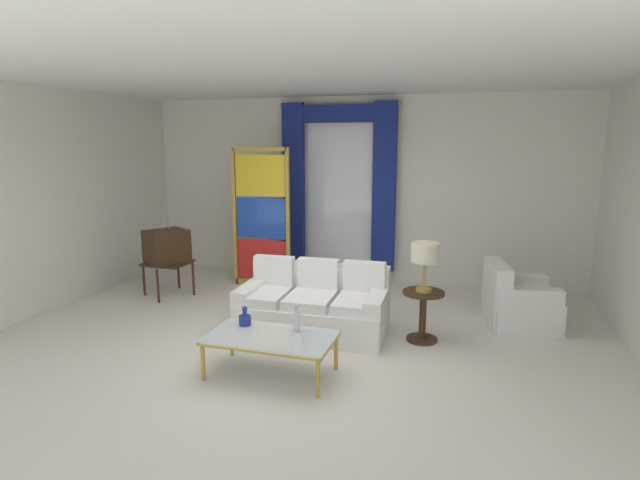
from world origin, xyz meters
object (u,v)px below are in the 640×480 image
peacock_figurine (279,282)px  bottle_blue_decanter (245,319)px  couch_white_long (315,306)px  coffee_table (271,339)px  table_lamp_brass (425,255)px  bottle_crystal_tall (297,321)px  armchair_white (516,304)px  vintage_tv (167,248)px  stained_glass_divider (261,221)px  round_side_table (423,311)px

peacock_figurine → bottle_blue_decanter: bearing=-77.0°
couch_white_long → coffee_table: bearing=-91.9°
table_lamp_brass → peacock_figurine: bearing=153.3°
bottle_crystal_tall → armchair_white: size_ratio=0.31×
bottle_blue_decanter → bottle_crystal_tall: bottle_crystal_tall is taller
vintage_tv → stained_glass_divider: stained_glass_divider is taller
couch_white_long → round_side_table: 1.30m
coffee_table → table_lamp_brass: size_ratio=2.19×
coffee_table → bottle_crystal_tall: bottle_crystal_tall is taller
bottle_crystal_tall → stained_glass_divider: size_ratio=0.13×
bottle_crystal_tall → bottle_blue_decanter: bearing=178.4°
armchair_white → table_lamp_brass: size_ratio=1.66×
coffee_table → peacock_figurine: size_ratio=2.08×
armchair_white → peacock_figurine: (-3.30, 0.28, -0.07)m
round_side_table → vintage_tv: bearing=170.1°
armchair_white → peacock_figurine: size_ratio=1.58×
round_side_table → stained_glass_divider: bearing=150.3°
coffee_table → peacock_figurine: 2.62m
couch_white_long → coffee_table: couch_white_long is taller
bottle_blue_decanter → vintage_tv: bearing=139.6°
bottle_blue_decanter → table_lamp_brass: 2.13m
bottle_blue_decanter → vintage_tv: vintage_tv is taller
round_side_table → table_lamp_brass: table_lamp_brass is taller
bottle_blue_decanter → table_lamp_brass: bearing=33.8°
couch_white_long → armchair_white: size_ratio=1.89×
bottle_crystal_tall → vintage_tv: 3.27m
bottle_blue_decanter → stained_glass_divider: (-0.98, 2.68, 0.58)m
coffee_table → armchair_white: bearing=42.1°
peacock_figurine → round_side_table: round_side_table is taller
vintage_tv → round_side_table: 3.91m
bottle_crystal_tall → peacock_figurine: (-1.10, 2.28, -0.31)m
coffee_table → round_side_table: 1.89m
coffee_table → armchair_white: 3.25m
stained_glass_divider → round_side_table: size_ratio=3.70×
couch_white_long → vintage_tv: size_ratio=1.33×
stained_glass_divider → bottle_blue_decanter: bearing=-69.9°
coffee_table → armchair_white: size_ratio=1.32×
armchair_white → stained_glass_divider: 3.90m
bottle_blue_decanter → bottle_crystal_tall: bearing=-1.6°
bottle_crystal_tall → vintage_tv: vintage_tv is taller
couch_white_long → vintage_tv: 2.67m
peacock_figurine → table_lamp_brass: (2.23, -1.12, 0.81)m
stained_glass_divider → table_lamp_brass: (2.69, -1.53, -0.03)m
couch_white_long → armchair_white: bearing=20.8°
peacock_figurine → table_lamp_brass: table_lamp_brass is taller
armchair_white → round_side_table: size_ratio=1.59×
table_lamp_brass → bottle_crystal_tall: bearing=-134.2°
bottle_crystal_tall → table_lamp_brass: table_lamp_brass is taller
round_side_table → couch_white_long: bearing=-177.5°
table_lamp_brass → vintage_tv: bearing=170.1°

